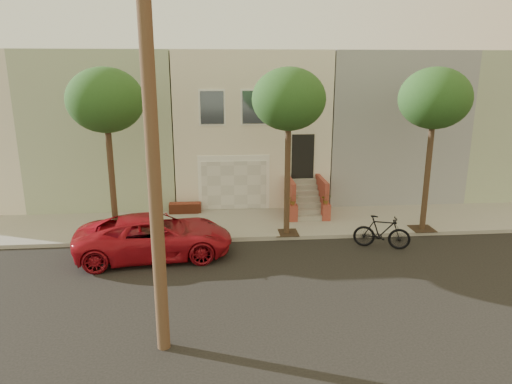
{
  "coord_description": "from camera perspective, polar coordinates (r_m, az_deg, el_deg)",
  "views": [
    {
      "loc": [
        -1.67,
        -12.94,
        6.37
      ],
      "look_at": [
        -0.27,
        3.0,
        2.08
      ],
      "focal_mm": 32.37,
      "sensor_mm": 36.0,
      "label": 1
    }
  ],
  "objects": [
    {
      "name": "tree_mid",
      "position": [
        17.08,
        4.07,
        11.24
      ],
      "size": [
        2.7,
        2.57,
        6.3
      ],
      "color": "#2D2116",
      "rests_on": "sidewalk"
    },
    {
      "name": "pickup_truck",
      "position": [
        16.46,
        -12.39,
        -5.35
      ],
      "size": [
        5.57,
        3.01,
        1.48
      ],
      "primitive_type": "imported",
      "rotation": [
        0.0,
        0.0,
        1.68
      ],
      "color": "#A2101C",
      "rests_on": "ground"
    },
    {
      "name": "tree_right",
      "position": [
        18.75,
        21.22,
        10.62
      ],
      "size": [
        2.7,
        2.57,
        6.3
      ],
      "color": "#2D2116",
      "rests_on": "sidewalk"
    },
    {
      "name": "motorcycle",
      "position": [
        17.47,
        15.28,
        -4.79
      ],
      "size": [
        2.11,
        1.22,
        1.22
      ],
      "primitive_type": "imported",
      "rotation": [
        0.0,
        0.0,
        1.23
      ],
      "color": "black",
      "rests_on": "ground"
    },
    {
      "name": "ground",
      "position": [
        14.52,
        2.14,
        -11.02
      ],
      "size": [
        90.0,
        90.0,
        0.0
      ],
      "primitive_type": "plane",
      "color": "black",
      "rests_on": "ground"
    },
    {
      "name": "house_row",
      "position": [
        24.34,
        -1.05,
        8.59
      ],
      "size": [
        33.1,
        11.7,
        7.0
      ],
      "color": "beige",
      "rests_on": "sidewalk"
    },
    {
      "name": "sidewalk",
      "position": [
        19.41,
        0.2,
        -3.9
      ],
      "size": [
        40.0,
        3.7,
        0.15
      ],
      "primitive_type": "cube",
      "color": "gray",
      "rests_on": "ground"
    },
    {
      "name": "tree_left",
      "position": [
        17.31,
        -18.1,
        10.6
      ],
      "size": [
        2.7,
        2.57,
        6.3
      ],
      "color": "#2D2116",
      "rests_on": "sidewalk"
    }
  ]
}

